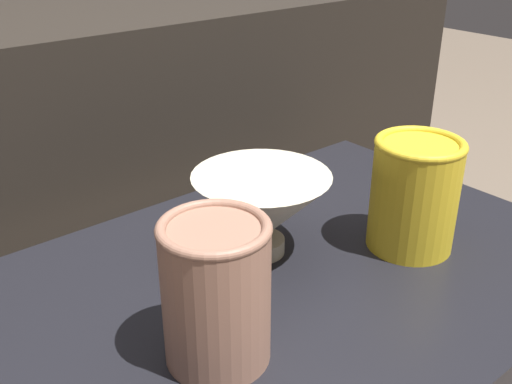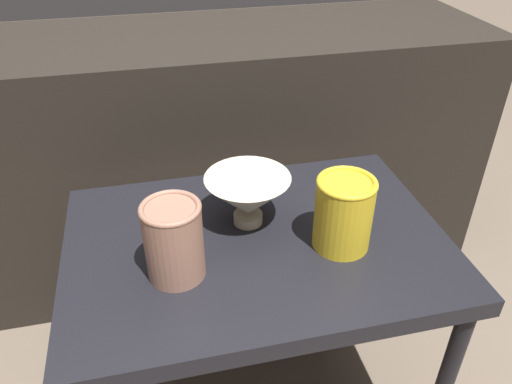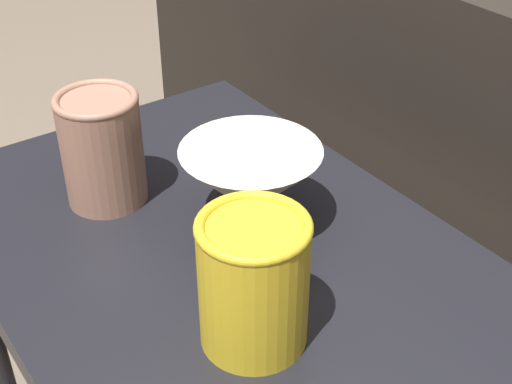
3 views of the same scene
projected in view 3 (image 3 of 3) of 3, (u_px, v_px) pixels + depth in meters
The scene contains 5 objects.
table at pixel (217, 275), 0.93m from camera, with size 0.78×0.54×0.53m.
couch_backdrop at pixel (509, 179), 1.28m from camera, with size 1.67×0.50×0.77m.
bowl at pixel (251, 182), 0.90m from camera, with size 0.18×0.18×0.11m.
vase_textured_left at pixel (102, 147), 0.94m from camera, with size 0.11×0.11×0.16m.
vase_colorful_right at pixel (254, 280), 0.72m from camera, with size 0.12×0.12×0.15m.
Camera 3 is at (0.61, -0.37, 1.09)m, focal length 50.00 mm.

